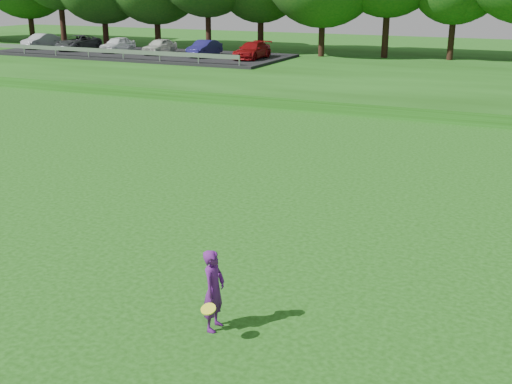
% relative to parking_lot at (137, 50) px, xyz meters
% --- Properties ---
extents(ground, '(140.00, 140.00, 0.00)m').
position_rel_parking_lot_xyz_m(ground, '(24.01, -32.82, -1.06)').
color(ground, '#19470D').
rests_on(ground, ground).
extents(berm, '(130.00, 30.00, 0.60)m').
position_rel_parking_lot_xyz_m(berm, '(24.01, 1.18, -0.76)').
color(berm, '#19470D').
rests_on(berm, ground).
extents(walking_path, '(130.00, 1.60, 0.04)m').
position_rel_parking_lot_xyz_m(walking_path, '(24.01, -12.82, -1.04)').
color(walking_path, gray).
rests_on(walking_path, ground).
extents(parking_lot, '(24.00, 9.00, 1.38)m').
position_rel_parking_lot_xyz_m(parking_lot, '(0.00, 0.00, 0.00)').
color(parking_lot, black).
rests_on(parking_lot, berm).
extents(woman, '(0.48, 0.90, 1.53)m').
position_rel_parking_lot_xyz_m(woman, '(25.18, -34.13, -0.29)').
color(woman, '#5C1973').
rests_on(woman, ground).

